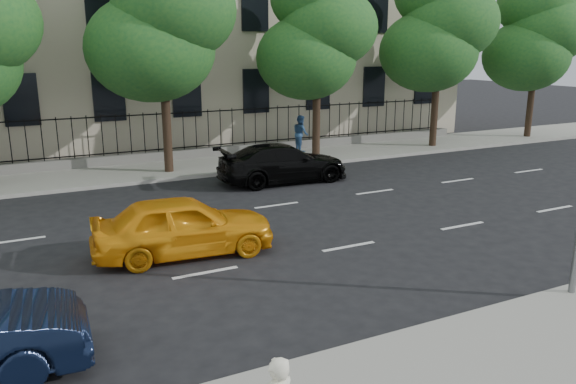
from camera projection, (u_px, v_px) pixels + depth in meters
name	position (u px, v px, depth m)	size (l,w,h in m)	color
ground	(408.00, 280.00, 12.82)	(120.00, 120.00, 0.00)	black
near_sidewalk	(560.00, 363.00, 9.34)	(60.00, 4.00, 0.15)	gray
far_sidewalk	(209.00, 165.00, 24.92)	(60.00, 4.00, 0.15)	gray
lane_markings	(308.00, 223.00, 16.93)	(49.60, 4.62, 0.01)	silver
iron_fence	(197.00, 146.00, 26.25)	(30.00, 0.50, 2.20)	slate
tree_c	(161.00, 14.00, 21.92)	(5.89, 5.50, 9.80)	#382619
tree_d	(316.00, 31.00, 25.10)	(5.34, 4.94, 8.84)	#382619
tree_e	(438.00, 25.00, 28.04)	(5.71, 5.31, 9.46)	#382619
tree_f	(536.00, 33.00, 31.15)	(5.52, 5.12, 9.01)	#382619
yellow_taxi	(183.00, 226.00, 14.24)	(1.83, 4.56, 1.55)	orange
black_sedan	(283.00, 163.00, 21.97)	(2.11, 5.19, 1.51)	black
pedestrian_far	(301.00, 133.00, 27.58)	(0.87, 0.67, 1.78)	#2B4F81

